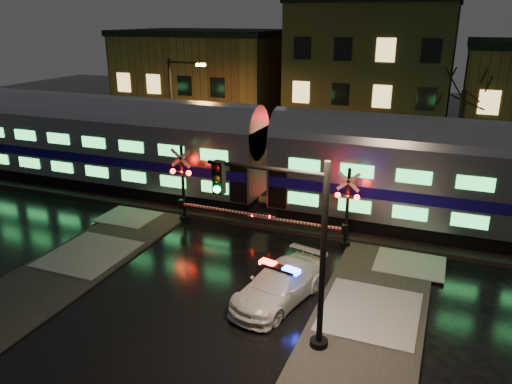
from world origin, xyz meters
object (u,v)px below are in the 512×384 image
crossing_signal_left (188,192)px  streetlight (175,112)px  police_car (279,285)px  crossing_signal_right (339,215)px  traffic_light (292,250)px

crossing_signal_left → streetlight: size_ratio=0.75×
police_car → crossing_signal_right: crossing_signal_right is taller
crossing_signal_right → crossing_signal_left: (-8.12, 0.01, 0.11)m
crossing_signal_right → traffic_light: (0.18, -8.02, 1.84)m
police_car → crossing_signal_left: size_ratio=0.87×
crossing_signal_right → traffic_light: bearing=-88.7°
crossing_signal_right → traffic_light: traffic_light is taller
traffic_light → streetlight: 19.57m
police_car → crossing_signal_left: crossing_signal_left is taller
crossing_signal_left → streetlight: streetlight is taller
traffic_light → streetlight: size_ratio=0.82×
traffic_light → police_car: bearing=124.7°
police_car → streetlight: bearing=146.8°
police_car → crossing_signal_left: (-7.10, 5.67, 1.04)m
crossing_signal_right → crossing_signal_left: size_ratio=0.94×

